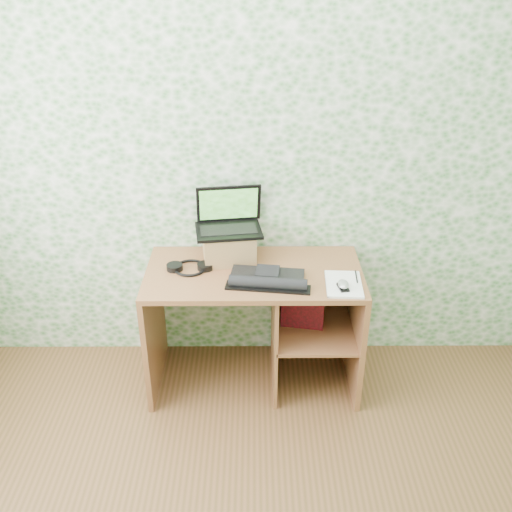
{
  "coord_description": "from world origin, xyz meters",
  "views": [
    {
      "loc": [
        -0.0,
        -1.29,
        2.32
      ],
      "look_at": [
        0.01,
        1.39,
        0.87
      ],
      "focal_mm": 40.0,
      "sensor_mm": 36.0,
      "label": 1
    }
  ],
  "objects_px": {
    "keyboard": "(268,279)",
    "notepad": "(344,284)",
    "riser": "(229,246)",
    "desk": "(267,309)",
    "laptop": "(229,220)"
  },
  "relations": [
    {
      "from": "notepad",
      "to": "keyboard",
      "type": "bearing_deg",
      "value": 178.83
    },
    {
      "from": "riser",
      "to": "keyboard",
      "type": "xyz_separation_m",
      "value": [
        0.22,
        -0.26,
        -0.06
      ]
    },
    {
      "from": "desk",
      "to": "riser",
      "type": "bearing_deg",
      "value": 152.27
    },
    {
      "from": "riser",
      "to": "keyboard",
      "type": "distance_m",
      "value": 0.35
    },
    {
      "from": "desk",
      "to": "laptop",
      "type": "distance_m",
      "value": 0.57
    },
    {
      "from": "riser",
      "to": "notepad",
      "type": "xyz_separation_m",
      "value": [
        0.62,
        -0.29,
        -0.08
      ]
    },
    {
      "from": "laptop",
      "to": "notepad",
      "type": "bearing_deg",
      "value": -36.39
    },
    {
      "from": "desk",
      "to": "notepad",
      "type": "bearing_deg",
      "value": -24.26
    },
    {
      "from": "laptop",
      "to": "keyboard",
      "type": "distance_m",
      "value": 0.43
    },
    {
      "from": "riser",
      "to": "desk",
      "type": "bearing_deg",
      "value": -27.73
    },
    {
      "from": "desk",
      "to": "laptop",
      "type": "bearing_deg",
      "value": 144.88
    },
    {
      "from": "desk",
      "to": "riser",
      "type": "xyz_separation_m",
      "value": [
        -0.22,
        0.12,
        0.35
      ]
    },
    {
      "from": "keyboard",
      "to": "notepad",
      "type": "xyz_separation_m",
      "value": [
        0.4,
        -0.03,
        -0.02
      ]
    },
    {
      "from": "desk",
      "to": "laptop",
      "type": "relative_size",
      "value": 3.04
    },
    {
      "from": "riser",
      "to": "notepad",
      "type": "relative_size",
      "value": 1.07
    }
  ]
}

